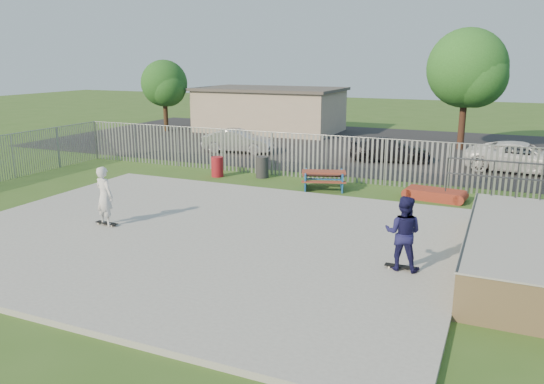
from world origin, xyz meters
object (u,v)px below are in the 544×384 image
at_px(trash_bin_red, 217,167).
at_px(trash_bin_grey, 262,167).
at_px(skater_navy, 403,233).
at_px(funbox, 435,195).
at_px(picnic_table, 324,180).
at_px(tree_mid, 467,68).
at_px(skater_white, 105,196).
at_px(car_dark, 390,150).
at_px(tree_left, 164,83).
at_px(car_white, 523,157).
at_px(car_silver, 238,141).

height_order(trash_bin_red, trash_bin_grey, trash_bin_grey).
bearing_deg(skater_navy, funbox, -89.00).
xyz_separation_m(funbox, trash_bin_grey, (-7.70, 0.85, 0.29)).
bearing_deg(trash_bin_red, picnic_table, -3.54).
xyz_separation_m(tree_mid, skater_white, (-8.86, -20.64, -3.63)).
distance_m(car_dark, tree_left, 18.79).
distance_m(car_dark, car_white, 6.33).
bearing_deg(tree_mid, tree_left, -179.51).
xyz_separation_m(tree_left, skater_white, (11.98, -20.46, -2.41)).
bearing_deg(car_dark, car_white, -105.73).
height_order(car_silver, tree_left, tree_left).
height_order(car_silver, car_dark, car_silver).
bearing_deg(skater_white, picnic_table, -106.85).
relative_size(trash_bin_red, trash_bin_grey, 0.94).
distance_m(picnic_table, funbox, 4.45).
relative_size(picnic_table, funbox, 1.06).
xyz_separation_m(car_dark, tree_left, (-17.77, 5.38, 2.87)).
bearing_deg(funbox, picnic_table, -171.69).
distance_m(trash_bin_grey, car_silver, 6.76).
bearing_deg(car_silver, car_white, -97.47).
xyz_separation_m(funbox, skater_white, (-9.01, -8.02, 0.90)).
bearing_deg(trash_bin_grey, trash_bin_red, -161.71).
bearing_deg(tree_left, funbox, -30.67).
relative_size(tree_left, tree_mid, 0.74).
height_order(car_dark, car_white, car_white).
bearing_deg(tree_left, car_silver, -33.82).
xyz_separation_m(picnic_table, tree_mid, (4.29, 12.75, 4.33)).
bearing_deg(car_white, skater_white, 144.72).
relative_size(tree_left, skater_navy, 2.77).
relative_size(car_dark, skater_navy, 2.24).
distance_m(funbox, car_dark, 7.77).
bearing_deg(car_dark, skater_white, 145.30).
height_order(tree_left, skater_navy, tree_left).
bearing_deg(car_dark, tree_mid, -42.54).
bearing_deg(skater_navy, car_silver, -50.23).
relative_size(car_silver, skater_navy, 2.13).
distance_m(tree_left, tree_mid, 20.87).
bearing_deg(tree_left, car_white, -13.09).
bearing_deg(trash_bin_grey, car_white, 29.01).
height_order(trash_bin_red, tree_left, tree_left).
bearing_deg(skater_white, trash_bin_grey, -85.23).
bearing_deg(car_white, skater_navy, 172.70).
xyz_separation_m(trash_bin_grey, car_white, (10.81, 5.99, 0.24)).
xyz_separation_m(trash_bin_grey, car_silver, (-4.05, 5.41, 0.20)).
bearing_deg(car_white, trash_bin_red, 121.40).
height_order(trash_bin_red, car_silver, car_silver).
distance_m(tree_mid, skater_navy, 20.84).
relative_size(trash_bin_red, skater_navy, 0.49).
height_order(picnic_table, skater_white, skater_white).
bearing_deg(funbox, tree_mid, 97.39).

